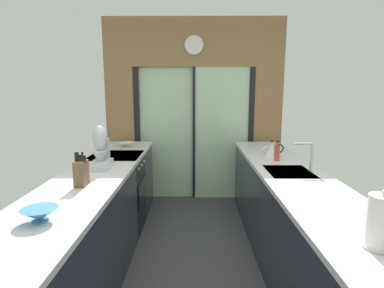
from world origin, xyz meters
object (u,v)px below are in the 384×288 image
at_px(knife_block, 82,173).
at_px(soap_bottle_far, 277,152).
at_px(mixing_bowl_far, 127,145).
at_px(stand_mixer, 101,152).
at_px(mixing_bowl_near, 40,214).
at_px(paper_towel_roll, 382,222).
at_px(oven_range, 118,193).
at_px(kettle, 272,149).

distance_m(knife_block, soap_bottle_far, 1.99).
distance_m(mixing_bowl_far, soap_bottle_far, 1.94).
height_order(mixing_bowl_far, stand_mixer, stand_mixer).
height_order(mixing_bowl_near, paper_towel_roll, paper_towel_roll).
bearing_deg(mixing_bowl_near, knife_block, 90.01).
bearing_deg(paper_towel_roll, oven_range, 130.54).
relative_size(mixing_bowl_far, stand_mixer, 0.51).
xyz_separation_m(mixing_bowl_near, stand_mixer, (0.00, 1.20, 0.12)).
height_order(kettle, soap_bottle_far, soap_bottle_far).
bearing_deg(knife_block, stand_mixer, 89.99).
xyz_separation_m(mixing_bowl_near, mixing_bowl_far, (0.00, 2.31, -0.01)).
height_order(mixing_bowl_far, paper_towel_roll, paper_towel_roll).
xyz_separation_m(stand_mixer, paper_towel_roll, (1.78, -1.49, -0.03)).
xyz_separation_m(knife_block, soap_bottle_far, (1.78, 0.88, -0.01)).
distance_m(oven_range, kettle, 1.88).
distance_m(oven_range, knife_block, 1.27).
relative_size(mixing_bowl_near, soap_bottle_far, 0.96).
bearing_deg(knife_block, oven_range, 90.92).
distance_m(oven_range, stand_mixer, 0.87).
bearing_deg(mixing_bowl_far, paper_towel_roll, -55.63).
relative_size(mixing_bowl_near, stand_mixer, 0.49).
xyz_separation_m(oven_range, mixing_bowl_near, (0.02, -1.81, 0.51)).
bearing_deg(kettle, soap_bottle_far, -90.45).
bearing_deg(soap_bottle_far, oven_range, 171.81).
bearing_deg(mixing_bowl_far, mixing_bowl_near, -90.00).
bearing_deg(stand_mixer, mixing_bowl_near, -90.00).
xyz_separation_m(kettle, soap_bottle_far, (-0.00, -0.22, 0.01)).
distance_m(kettle, soap_bottle_far, 0.22).
bearing_deg(oven_range, kettle, -1.13).
xyz_separation_m(knife_block, kettle, (1.78, 1.10, -0.02)).
relative_size(knife_block, soap_bottle_far, 1.26).
height_order(mixing_bowl_near, kettle, kettle).
height_order(oven_range, kettle, kettle).
relative_size(kettle, soap_bottle_far, 1.18).
bearing_deg(kettle, paper_towel_roll, -90.05).
bearing_deg(kettle, mixing_bowl_near, -135.09).
distance_m(mixing_bowl_far, stand_mixer, 1.12).
bearing_deg(mixing_bowl_far, stand_mixer, -90.00).
bearing_deg(soap_bottle_far, knife_block, -153.65).
xyz_separation_m(mixing_bowl_far, paper_towel_roll, (1.78, -2.60, 0.10)).
xyz_separation_m(mixing_bowl_near, knife_block, (-0.00, 0.67, 0.06)).
relative_size(oven_range, kettle, 3.60).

